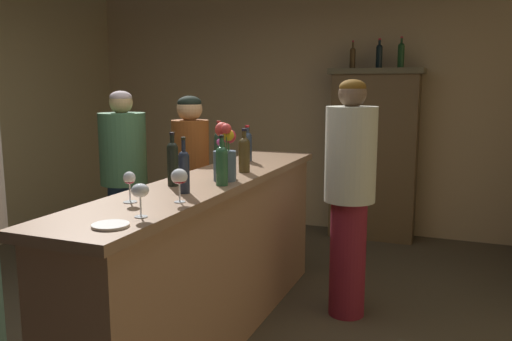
# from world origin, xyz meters

# --- Properties ---
(floor) EXTENTS (7.71, 7.71, 0.00)m
(floor) POSITION_xyz_m (0.00, 0.00, 0.00)
(floor) COLOR #443927
(floor) RESTS_ON ground
(wall_back) EXTENTS (5.63, 0.12, 2.81)m
(wall_back) POSITION_xyz_m (0.00, 3.02, 1.41)
(wall_back) COLOR tan
(wall_back) RESTS_ON ground
(bar_counter) EXTENTS (0.52, 2.82, 1.07)m
(bar_counter) POSITION_xyz_m (0.21, 0.05, 0.54)
(bar_counter) COLOR #946A4A
(bar_counter) RESTS_ON ground
(display_cabinet) EXTENTS (0.97, 0.37, 1.82)m
(display_cabinet) POSITION_xyz_m (0.80, 2.75, 0.95)
(display_cabinet) COLOR brown
(display_cabinet) RESTS_ON ground
(wine_bottle_pinot) EXTENTS (0.06, 0.06, 0.31)m
(wine_bottle_pinot) POSITION_xyz_m (0.28, -0.42, 1.20)
(wine_bottle_pinot) COLOR #1C2231
(wine_bottle_pinot) RESTS_ON bar_counter
(wine_bottle_merlot) EXTENTS (0.07, 0.07, 0.34)m
(wine_bottle_merlot) POSITION_xyz_m (0.12, 0.34, 1.22)
(wine_bottle_merlot) COLOR #213525
(wine_bottle_merlot) RESTS_ON bar_counter
(wine_bottle_malbec) EXTENTS (0.07, 0.07, 0.30)m
(wine_bottle_malbec) POSITION_xyz_m (0.38, -0.15, 1.20)
(wine_bottle_malbec) COLOR #255231
(wine_bottle_malbec) RESTS_ON bar_counter
(wine_bottle_riesling) EXTENTS (0.08, 0.08, 0.30)m
(wine_bottle_riesling) POSITION_xyz_m (0.31, 0.33, 1.20)
(wine_bottle_riesling) COLOR #403317
(wine_bottle_riesling) RESTS_ON bar_counter
(wine_bottle_syrah) EXTENTS (0.07, 0.07, 0.28)m
(wine_bottle_syrah) POSITION_xyz_m (0.13, 0.83, 1.19)
(wine_bottle_syrah) COLOR #25303C
(wine_bottle_syrah) RESTS_ON bar_counter
(wine_bottle_rose) EXTENTS (0.06, 0.06, 0.31)m
(wine_bottle_rose) POSITION_xyz_m (0.12, -0.26, 1.21)
(wine_bottle_rose) COLOR black
(wine_bottle_rose) RESTS_ON bar_counter
(wine_glass_front) EXTENTS (0.07, 0.07, 0.16)m
(wine_glass_front) POSITION_xyz_m (0.14, -0.72, 1.18)
(wine_glass_front) COLOR white
(wine_glass_front) RESTS_ON bar_counter
(wine_glass_mid) EXTENTS (0.08, 0.08, 0.15)m
(wine_glass_mid) POSITION_xyz_m (0.36, -0.95, 1.18)
(wine_glass_mid) COLOR white
(wine_glass_mid) RESTS_ON bar_counter
(wine_glass_rear) EXTENTS (0.08, 0.08, 0.17)m
(wine_glass_rear) POSITION_xyz_m (0.37, -0.63, 1.19)
(wine_glass_rear) COLOR white
(wine_glass_rear) RESTS_ON bar_counter
(flower_arrangement) EXTENTS (0.14, 0.16, 0.36)m
(flower_arrangement) POSITION_xyz_m (0.33, -0.00, 1.24)
(flower_arrangement) COLOR #3E5465
(flower_arrangement) RESTS_ON bar_counter
(cheese_plate) EXTENTS (0.16, 0.16, 0.01)m
(cheese_plate) POSITION_xyz_m (0.33, -1.13, 1.07)
(cheese_plate) COLOR white
(cheese_plate) RESTS_ON bar_counter
(display_bottle_left) EXTENTS (0.06, 0.06, 0.29)m
(display_bottle_left) POSITION_xyz_m (0.54, 2.75, 1.94)
(display_bottle_left) COLOR #432E14
(display_bottle_left) RESTS_ON display_cabinet
(display_bottle_midleft) EXTENTS (0.07, 0.07, 0.30)m
(display_bottle_midleft) POSITION_xyz_m (0.82, 2.75, 1.96)
(display_bottle_midleft) COLOR black
(display_bottle_midleft) RESTS_ON display_cabinet
(display_bottle_center) EXTENTS (0.07, 0.07, 0.32)m
(display_bottle_center) POSITION_xyz_m (1.04, 2.75, 1.96)
(display_bottle_center) COLOR #183A17
(display_bottle_center) RESTS_ON display_cabinet
(patron_tall) EXTENTS (0.30, 0.30, 1.56)m
(patron_tall) POSITION_xyz_m (-0.38, 0.84, 0.88)
(patron_tall) COLOR #456243
(patron_tall) RESTS_ON ground
(patron_by_cabinet) EXTENTS (0.38, 0.38, 1.60)m
(patron_by_cabinet) POSITION_xyz_m (-0.94, 0.71, 0.87)
(patron_by_cabinet) COLOR navy
(patron_by_cabinet) RESTS_ON ground
(bartender) EXTENTS (0.36, 0.36, 1.69)m
(bartender) POSITION_xyz_m (0.96, 0.71, 0.93)
(bartender) COLOR maroon
(bartender) RESTS_ON ground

